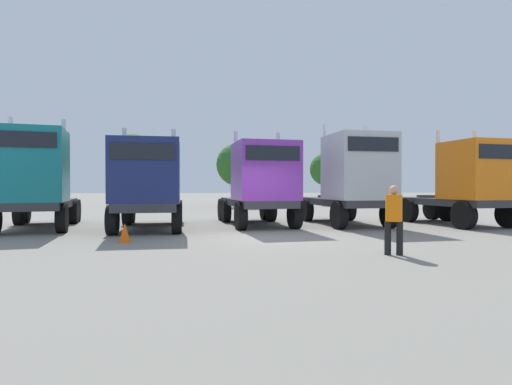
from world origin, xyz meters
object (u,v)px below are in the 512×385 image
Objects in this scene: semi_truck_navy at (148,184)px; semi_truck_purple at (261,183)px; semi_truck_orange at (466,183)px; semi_truck_teal at (34,179)px; traffic_cone_near at (125,233)px; visitor_in_hivis at (394,215)px; semi_truck_silver at (352,179)px.

semi_truck_navy is 1.01× the size of semi_truck_purple.
semi_truck_teal is at bearing -99.02° from semi_truck_orange.
semi_truck_orange reaches higher than traffic_cone_near.
semi_truck_navy is (4.33, -0.60, -0.20)m from semi_truck_teal.
visitor_in_hivis is at bearing -51.71° from semi_truck_orange.
semi_truck_silver is 9.80m from traffic_cone_near.
semi_truck_teal is 4.37m from semi_truck_navy.
semi_truck_purple is (4.50, 1.12, 0.05)m from semi_truck_navy.
semi_truck_navy is at bearing 70.84° from semi_truck_teal.
semi_truck_purple is 7.92m from visitor_in_hivis.
semi_truck_purple reaches higher than visitor_in_hivis.
semi_truck_purple is at bearing -96.88° from semi_truck_silver.
traffic_cone_near is (-13.45, -3.64, -1.56)m from semi_truck_orange.
traffic_cone_near is (-4.72, -4.41, -1.54)m from semi_truck_purple.
semi_truck_purple is 3.64× the size of visitor_in_hivis.
semi_truck_silver reaches higher than semi_truck_purple.
semi_truck_navy is at bearing -82.45° from semi_truck_purple.
semi_truck_teal is at bearing -101.03° from semi_truck_navy.
traffic_cone_near is at bearing -7.08° from semi_truck_navy.
semi_truck_navy is at bearing -96.70° from semi_truck_orange.
semi_truck_orange is 14.02m from traffic_cone_near.
visitor_in_hivis is (-6.41, -6.76, -0.86)m from semi_truck_orange.
semi_truck_purple is 3.93m from semi_truck_silver.
semi_truck_orange is (17.55, -0.25, -0.13)m from semi_truck_teal.
semi_truck_orange reaches higher than semi_truck_purple.
semi_truck_teal reaches higher than visitor_in_hivis.
semi_truck_purple is at bearing -143.43° from visitor_in_hivis.
semi_truck_orange is at bearing 78.47° from semi_truck_purple.
semi_truck_navy is at bearing -88.34° from semi_truck_silver.
semi_truck_navy is at bearing -113.75° from visitor_in_hivis.
semi_truck_purple is 0.97× the size of semi_truck_silver.
semi_truck_silver is at bearing 26.39° from traffic_cone_near.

